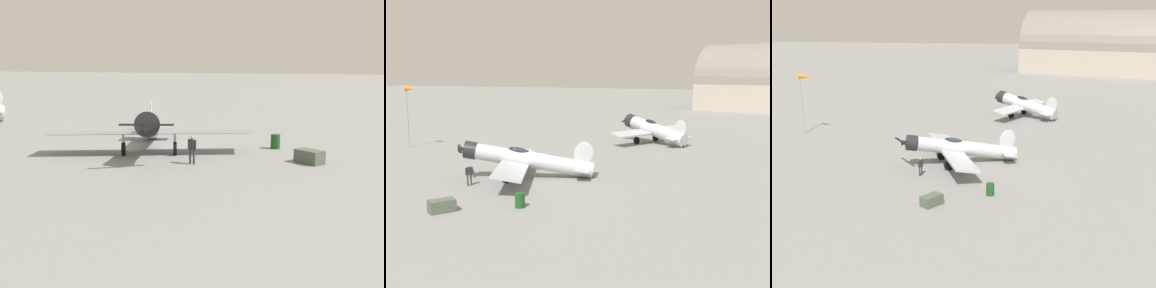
% 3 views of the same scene
% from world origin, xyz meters
% --- Properties ---
extents(ground_plane, '(400.00, 400.00, 0.00)m').
position_xyz_m(ground_plane, '(0.00, 0.00, 0.00)').
color(ground_plane, gray).
extents(airplane_foreground, '(12.02, 10.72, 2.99)m').
position_xyz_m(airplane_foreground, '(0.21, -0.49, 1.46)').
color(airplane_foreground, '#B7BABF').
rests_on(airplane_foreground, ground_plane).
extents(airplane_mid_apron, '(10.42, 8.53, 3.20)m').
position_xyz_m(airplane_mid_apron, '(-21.19, 4.60, 1.64)').
color(airplane_mid_apron, '#B7BABF').
rests_on(airplane_mid_apron, ground_plane).
extents(ground_crew_mechanic, '(0.56, 0.37, 1.57)m').
position_xyz_m(ground_crew_mechanic, '(3.89, -3.00, 0.95)').
color(ground_crew_mechanic, '#2D2D33').
rests_on(ground_crew_mechanic, ground_plane).
extents(equipment_crate, '(1.74, 1.57, 0.74)m').
position_xyz_m(equipment_crate, '(9.90, -0.70, 0.37)').
color(equipment_crate, '#4C5647').
rests_on(equipment_crate, ground_plane).
extents(fuel_drum, '(0.63, 0.63, 0.92)m').
position_xyz_m(fuel_drum, '(7.37, 3.12, 0.46)').
color(fuel_drum, '#19471E').
rests_on(fuel_drum, ground_plane).
extents(windsock_mast, '(1.04, 1.75, 6.72)m').
position_xyz_m(windsock_mast, '(-8.15, -18.87, 6.09)').
color(windsock_mast, gray).
rests_on(windsock_mast, ground_plane).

